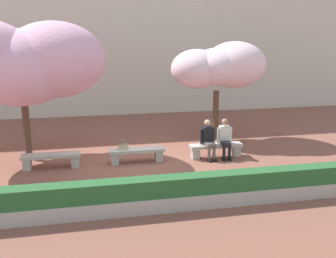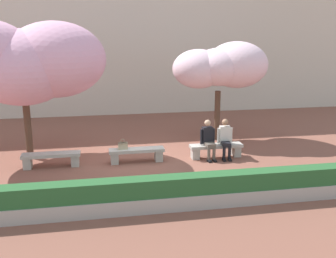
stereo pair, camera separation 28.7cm
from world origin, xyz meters
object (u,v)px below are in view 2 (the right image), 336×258
stone_bench_west_end (51,158)px  stone_bench_center (216,149)px  stone_bench_near_west (137,153)px  person_seated_right (225,137)px  cherry_tree_main (221,67)px  person_seated_left (208,138)px  handbag (123,145)px  cherry_tree_secondary (25,61)px

stone_bench_west_end → stone_bench_center: (5.30, 0.00, 0.00)m
stone_bench_center → stone_bench_west_end: bearing=180.0°
stone_bench_west_end → stone_bench_near_west: (2.65, 0.00, 0.00)m
person_seated_right → cherry_tree_main: size_ratio=0.34×
person_seated_left → handbag: (-2.79, 0.08, -0.12)m
stone_bench_center → cherry_tree_main: size_ratio=0.47×
stone_bench_center → cherry_tree_secondary: size_ratio=0.35×
handbag → cherry_tree_main: (3.94, 2.28, 2.22)m
stone_bench_west_end → handbag: bearing=0.7°
stone_bench_west_end → stone_bench_near_west: 2.65m
stone_bench_near_west → stone_bench_west_end: bearing=180.0°
stone_bench_center → handbag: (-3.09, 0.03, 0.28)m
stone_bench_center → handbag: 3.10m
person_seated_left → cherry_tree_secondary: bearing=168.2°
stone_bench_near_west → person_seated_left: person_seated_left is taller
person_seated_right → stone_bench_center: bearing=169.6°
person_seated_left → cherry_tree_main: cherry_tree_main is taller
handbag → cherry_tree_main: 5.07m
stone_bench_west_end → stone_bench_near_west: same height
stone_bench_west_end → person_seated_left: size_ratio=1.37×
stone_bench_center → cherry_tree_main: 3.51m
cherry_tree_main → cherry_tree_secondary: 6.98m
stone_bench_near_west → stone_bench_center: bearing=0.0°
handbag → person_seated_left: bearing=-1.7°
stone_bench_near_west → handbag: handbag is taller
handbag → cherry_tree_secondary: bearing=159.3°
person_seated_left → cherry_tree_secondary: (-5.73, 1.19, 2.48)m
stone_bench_center → person_seated_left: size_ratio=1.37×
cherry_tree_main → person_seated_left: bearing=-116.0°
cherry_tree_secondary → handbag: bearing=-20.7°
cherry_tree_secondary → person_seated_right: bearing=-10.7°
stone_bench_center → person_seated_left: 0.49m
cherry_tree_main → cherry_tree_secondary: (-6.88, -1.16, 0.37)m
person_seated_left → handbag: 2.80m
handbag → person_seated_right: bearing=-1.4°
stone_bench_near_west → person_seated_right: person_seated_right is taller
handbag → cherry_tree_main: bearing=30.0°
stone_bench_west_end → person_seated_left: bearing=-0.6°
person_seated_right → handbag: person_seated_right is taller
stone_bench_west_end → stone_bench_center: bearing=0.0°
stone_bench_near_west → person_seated_left: 2.39m
stone_bench_near_west → cherry_tree_secondary: size_ratio=0.35×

